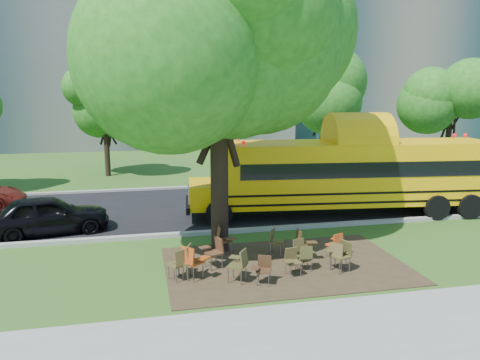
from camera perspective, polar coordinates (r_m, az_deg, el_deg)
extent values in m
plane|color=#2C551A|center=(14.29, 1.04, -9.98)|extent=(160.00, 160.00, 0.00)
cube|color=gray|center=(9.95, 8.06, -19.83)|extent=(60.00, 4.00, 0.04)
cube|color=#382819|center=(14.09, 5.54, -10.28)|extent=(7.00, 4.50, 0.03)
cube|color=black|center=(20.86, -3.37, -3.22)|extent=(80.00, 8.00, 0.04)
cube|color=gray|center=(17.05, -1.28, -6.26)|extent=(80.00, 0.25, 0.14)
cube|color=gray|center=(24.81, -4.83, -0.86)|extent=(80.00, 0.25, 0.14)
cube|color=slate|center=(49.60, -18.67, 17.14)|extent=(38.00, 16.00, 22.00)
cube|color=slate|center=(58.22, 16.43, 17.73)|extent=(30.00, 16.00, 25.00)
cylinder|color=black|center=(29.26, -15.93, 3.88)|extent=(0.32, 0.32, 3.50)
sphere|color=#1F6016|center=(29.08, -16.19, 8.72)|extent=(4.80, 4.80, 4.80)
cylinder|color=black|center=(29.34, 10.08, 4.84)|extent=(0.38, 0.38, 4.20)
sphere|color=#1F6016|center=(29.18, 10.27, 10.58)|extent=(5.60, 5.60, 5.60)
cylinder|color=black|center=(32.41, 23.99, 4.09)|extent=(0.34, 0.34, 3.60)
sphere|color=#1F6016|center=(32.26, 24.34, 8.59)|extent=(5.00, 5.00, 5.00)
cylinder|color=black|center=(14.67, -2.54, 0.99)|extent=(0.56, 0.56, 5.15)
sphere|color=#1F6016|center=(14.50, -2.66, 15.37)|extent=(7.20, 7.20, 7.20)
cube|color=#FEB908|center=(19.86, 13.95, 0.99)|extent=(11.32, 3.61, 2.48)
cube|color=black|center=(19.92, 14.81, 1.79)|extent=(10.72, 3.59, 0.61)
cube|color=#FEB908|center=(18.78, -4.18, -1.71)|extent=(1.53, 2.34, 0.96)
cube|color=black|center=(19.97, 13.87, -0.80)|extent=(11.34, 3.65, 0.08)
cube|color=black|center=(20.05, 13.82, -1.84)|extent=(11.34, 3.65, 0.08)
cylinder|color=black|center=(17.70, -2.57, -4.15)|extent=(1.04, 0.40, 1.01)
cylinder|color=black|center=(20.15, -3.08, -2.31)|extent=(1.04, 0.40, 1.01)
cylinder|color=black|center=(20.22, 22.86, -3.11)|extent=(1.04, 0.40, 1.01)
cylinder|color=black|center=(22.40, 19.73, -1.60)|extent=(1.04, 0.40, 1.01)
cylinder|color=black|center=(20.95, 26.24, -2.92)|extent=(1.04, 0.40, 1.01)
cylinder|color=black|center=(23.05, 22.89, -1.48)|extent=(1.04, 0.40, 1.01)
cube|color=brown|center=(12.95, -7.63, -10.13)|extent=(0.59, 0.58, 0.05)
cube|color=brown|center=(12.73, -7.15, -9.40)|extent=(0.40, 0.30, 0.42)
cube|color=brown|center=(13.16, -7.15, -9.21)|extent=(0.35, 0.37, 0.03)
cylinder|color=slate|center=(13.07, -8.71, -11.06)|extent=(0.02, 0.02, 0.47)
cylinder|color=slate|center=(13.00, -6.50, -11.12)|extent=(0.02, 0.02, 0.47)
cube|color=#AA4112|center=(12.94, -5.77, -9.93)|extent=(0.65, 0.65, 0.06)
cube|color=#AA4112|center=(12.72, -6.41, -9.14)|extent=(0.37, 0.41, 0.45)
cube|color=#AA4112|center=(12.83, -4.41, -9.45)|extent=(0.40, 0.39, 0.03)
cylinder|color=slate|center=(13.28, -5.79, -10.54)|extent=(0.03, 0.03, 0.50)
cylinder|color=slate|center=(12.79, -5.70, -11.41)|extent=(0.03, 0.03, 0.50)
cube|color=#48441F|center=(12.69, -0.35, -10.38)|extent=(0.61, 0.62, 0.05)
cube|color=#48441F|center=(12.54, 0.48, -9.49)|extent=(0.32, 0.42, 0.43)
cube|color=#48441F|center=(12.92, -0.56, -9.37)|extent=(0.38, 0.37, 0.03)
cylinder|color=slate|center=(12.69, -1.45, -11.58)|extent=(0.03, 0.03, 0.49)
cylinder|color=slate|center=(12.88, 0.73, -11.22)|extent=(0.03, 0.03, 0.49)
cube|color=#432A18|center=(12.59, 2.92, -10.99)|extent=(0.49, 0.48, 0.04)
cube|color=#432A18|center=(12.67, 3.03, -9.89)|extent=(0.36, 0.22, 0.36)
cube|color=#432A18|center=(12.46, 1.84, -10.68)|extent=(0.28, 0.31, 0.03)
cylinder|color=slate|center=(12.51, 3.52, -12.14)|extent=(0.02, 0.02, 0.40)
cylinder|color=slate|center=(12.82, 2.31, -11.53)|extent=(0.02, 0.02, 0.40)
cube|color=#423E1C|center=(13.63, 7.84, -9.31)|extent=(0.40, 0.38, 0.05)
cube|color=#423E1C|center=(13.41, 8.07, -8.74)|extent=(0.37, 0.10, 0.37)
cube|color=#423E1C|center=(13.77, 8.57, -8.64)|extent=(0.21, 0.26, 0.03)
cylinder|color=slate|center=(13.79, 7.00, -9.94)|extent=(0.02, 0.02, 0.41)
cylinder|color=slate|center=(13.61, 8.64, -10.29)|extent=(0.02, 0.02, 0.41)
cube|color=brown|center=(13.20, 6.53, -9.95)|extent=(0.44, 0.42, 0.05)
cube|color=brown|center=(13.27, 6.21, -8.91)|extent=(0.37, 0.14, 0.37)
cube|color=brown|center=(12.96, 5.94, -9.82)|extent=(0.24, 0.28, 0.03)
cylinder|color=slate|center=(13.22, 7.44, -10.90)|extent=(0.02, 0.02, 0.41)
cylinder|color=slate|center=(13.33, 5.60, -10.66)|extent=(0.02, 0.02, 0.41)
cube|color=#4E4721|center=(13.68, 12.16, -9.10)|extent=(0.53, 0.54, 0.05)
cube|color=#4E4721|center=(13.72, 12.81, -8.04)|extent=(0.22, 0.43, 0.42)
cube|color=#4E4721|center=(13.73, 11.02, -8.42)|extent=(0.35, 0.31, 0.03)
cylinder|color=slate|center=(13.52, 12.04, -10.40)|extent=(0.03, 0.03, 0.47)
cylinder|color=slate|center=(14.00, 12.20, -9.66)|extent=(0.03, 0.03, 0.47)
cube|color=brown|center=(13.82, 11.93, -9.00)|extent=(0.57, 0.57, 0.05)
cube|color=brown|center=(13.60, 11.66, -8.36)|extent=(0.34, 0.35, 0.40)
cube|color=brown|center=(13.82, 13.08, -8.54)|extent=(0.35, 0.35, 0.03)
cylinder|color=slate|center=(14.10, 11.53, -9.54)|extent=(0.02, 0.02, 0.44)
cylinder|color=slate|center=(13.69, 12.26, -10.20)|extent=(0.02, 0.02, 0.44)
cube|color=#4D4321|center=(13.01, -6.99, -9.85)|extent=(0.59, 0.60, 0.06)
cube|color=#4D4321|center=(12.87, -6.15, -8.89)|extent=(0.26, 0.46, 0.45)
cube|color=#4D4321|center=(13.24, -7.34, -8.86)|extent=(0.38, 0.34, 0.03)
cylinder|color=slate|center=(12.98, -8.03, -11.11)|extent=(0.03, 0.03, 0.50)
cylinder|color=slate|center=(13.22, -5.93, -10.65)|extent=(0.03, 0.03, 0.50)
cube|color=#4F2E1C|center=(13.66, -3.25, -8.88)|extent=(0.55, 0.56, 0.05)
cube|color=#4F2E1C|center=(13.67, -2.56, -7.83)|extent=(0.24, 0.43, 0.42)
cube|color=#4F2E1C|center=(13.76, -4.32, -8.19)|extent=(0.36, 0.32, 0.03)
cylinder|color=slate|center=(13.51, -3.54, -10.19)|extent=(0.03, 0.03, 0.48)
cylinder|color=slate|center=(13.97, -2.96, -9.46)|extent=(0.03, 0.03, 0.48)
cube|color=#4F311C|center=(14.70, -1.86, -7.34)|extent=(0.47, 0.49, 0.06)
cube|color=#4F311C|center=(14.61, -2.65, -6.47)|extent=(0.13, 0.45, 0.44)
cube|color=#4F311C|center=(14.43, -1.13, -7.14)|extent=(0.32, 0.26, 0.03)
cylinder|color=slate|center=(14.98, -1.22, -7.99)|extent=(0.03, 0.03, 0.50)
cylinder|color=slate|center=(14.59, -2.51, -8.52)|extent=(0.03, 0.03, 0.50)
cube|color=#4C4521|center=(14.13, 6.73, -8.48)|extent=(0.49, 0.48, 0.05)
cube|color=#4C4521|center=(13.94, 7.16, -7.87)|extent=(0.39, 0.20, 0.38)
cube|color=#4C4521|center=(14.32, 7.16, -7.75)|extent=(0.27, 0.31, 0.03)
cylinder|color=slate|center=(14.24, 5.80, -9.22)|extent=(0.02, 0.02, 0.42)
cylinder|color=slate|center=(14.17, 7.62, -9.35)|extent=(0.02, 0.02, 0.42)
cube|color=#422E17|center=(14.52, 7.86, -7.73)|extent=(0.45, 0.47, 0.05)
cube|color=#422E17|center=(14.39, 7.14, -6.89)|extent=(0.13, 0.43, 0.43)
cube|color=#422E17|center=(14.29, 8.75, -7.52)|extent=(0.31, 0.25, 0.03)
cylinder|color=slate|center=(14.81, 8.31, -8.35)|extent=(0.03, 0.03, 0.48)
cylinder|color=slate|center=(14.38, 7.34, -8.92)|extent=(0.03, 0.03, 0.48)
cube|color=#CA4315|center=(14.76, 11.40, -7.77)|extent=(0.51, 0.50, 0.05)
cube|color=#CA4315|center=(14.59, 11.91, -7.16)|extent=(0.38, 0.23, 0.38)
cube|color=#CA4315|center=(14.97, 11.64, -7.06)|extent=(0.29, 0.32, 0.03)
cylinder|color=slate|center=(14.82, 10.48, -8.52)|extent=(0.02, 0.02, 0.42)
cylinder|color=slate|center=(14.84, 12.25, -8.57)|extent=(0.02, 0.02, 0.42)
cube|color=#4F4922|center=(14.77, 4.56, -7.55)|extent=(0.54, 0.55, 0.05)
cube|color=#4F4922|center=(14.75, 3.92, -6.70)|extent=(0.29, 0.37, 0.38)
cube|color=#4F4922|center=(14.48, 4.80, -7.44)|extent=(0.34, 0.33, 0.03)
cylinder|color=slate|center=(14.94, 5.33, -8.22)|extent=(0.02, 0.02, 0.43)
cylinder|color=slate|center=(14.74, 3.74, -8.46)|extent=(0.02, 0.02, 0.43)
imported|color=black|center=(18.10, -22.37, -3.96)|extent=(4.45, 2.51, 1.43)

